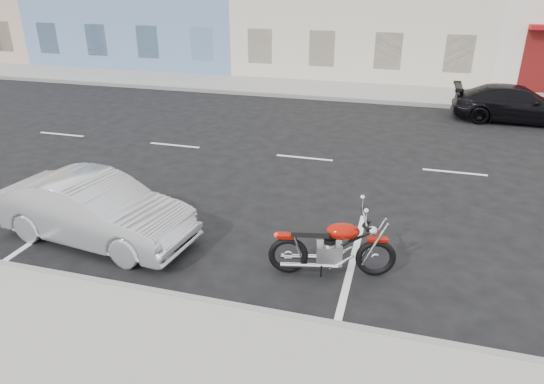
{
  "coord_description": "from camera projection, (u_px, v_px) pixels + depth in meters",
  "views": [
    {
      "loc": [
        0.65,
        -12.56,
        4.67
      ],
      "look_at": [
        -1.73,
        -4.24,
        0.8
      ],
      "focal_mm": 32.0,
      "sensor_mm": 36.0,
      "label": 1
    }
  ],
  "objects": [
    {
      "name": "ground",
      "position": [
        377.0,
        165.0,
        13.09
      ],
      "size": [
        120.0,
        120.0,
        0.0
      ],
      "primitive_type": "plane",
      "color": "black",
      "rests_on": "ground"
    },
    {
      "name": "curb_near",
      "position": [
        41.0,
        273.0,
        8.17
      ],
      "size": [
        80.0,
        0.12,
        0.16
      ],
      "primitive_type": "cube",
      "color": "gray",
      "rests_on": "ground"
    },
    {
      "name": "curb_far",
      "position": [
        271.0,
        95.0,
        20.46
      ],
      "size": [
        80.0,
        0.12,
        0.16
      ],
      "primitive_type": "cube",
      "color": "gray",
      "rests_on": "ground"
    },
    {
      "name": "sedan_silver",
      "position": [
        96.0,
        210.0,
        9.12
      ],
      "size": [
        4.0,
        1.81,
        1.27
      ],
      "primitive_type": "imported",
      "rotation": [
        0.0,
        0.0,
        1.45
      ],
      "color": "#A6A8AE",
      "rests_on": "ground"
    },
    {
      "name": "sidewalk_far",
      "position": [
        281.0,
        87.0,
        21.96
      ],
      "size": [
        80.0,
        3.4,
        0.15
      ],
      "primitive_type": "cube",
      "color": "gray",
      "rests_on": "ground"
    },
    {
      "name": "motorcycle",
      "position": [
        378.0,
        250.0,
        8.07
      ],
      "size": [
        2.12,
        0.82,
        1.08
      ],
      "rotation": [
        0.0,
        0.0,
        0.22
      ],
      "color": "black",
      "rests_on": "ground"
    },
    {
      "name": "car_far",
      "position": [
        516.0,
        104.0,
        16.77
      ],
      "size": [
        4.26,
        1.77,
        1.23
      ],
      "primitive_type": "imported",
      "rotation": [
        0.0,
        0.0,
        1.56
      ],
      "color": "black",
      "rests_on": "ground"
    }
  ]
}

